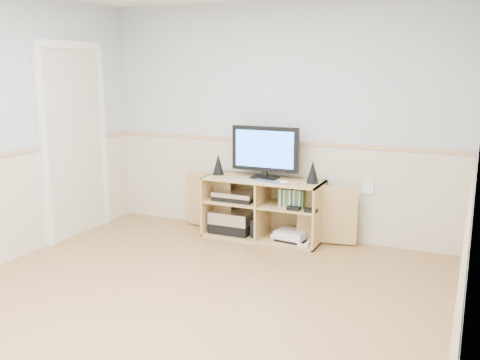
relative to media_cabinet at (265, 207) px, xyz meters
name	(u,v)px	position (x,y,z in m)	size (l,w,h in m)	color
room	(168,150)	(0.00, -1.92, 0.88)	(4.04, 4.54, 2.54)	tan
media_cabinet	(265,207)	(0.00, 0.00, 0.00)	(1.98, 0.48, 0.65)	tan
monitor	(265,150)	(0.00, -0.01, 0.62)	(0.74, 0.18, 0.55)	black
speaker_left	(218,164)	(-0.54, -0.04, 0.43)	(0.12, 0.12, 0.23)	black
speaker_right	(313,172)	(0.54, -0.04, 0.43)	(0.13, 0.13, 0.23)	black
keyboard	(268,182)	(0.11, -0.20, 0.32)	(0.32, 0.13, 0.01)	silver
mouse	(284,182)	(0.28, -0.20, 0.34)	(0.10, 0.06, 0.04)	white
av_components	(234,215)	(-0.34, -0.06, -0.11)	(0.53, 0.34, 0.47)	black
game_consoles	(291,236)	(0.33, -0.07, -0.26)	(0.46, 0.30, 0.11)	white
game_cases	(292,198)	(0.34, -0.08, 0.15)	(0.27, 0.14, 0.19)	#3F8C3F
wall_outlet	(368,188)	(1.06, 0.19, 0.27)	(0.12, 0.03, 0.12)	white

